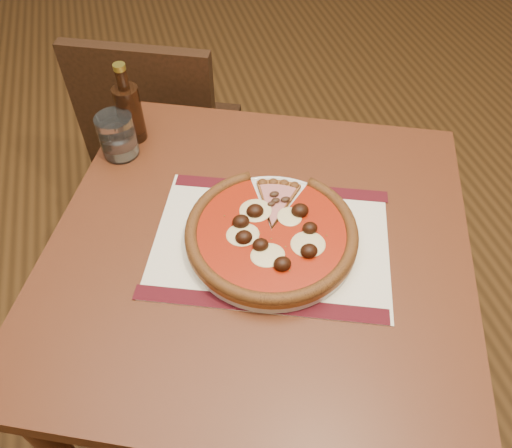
{
  "coord_description": "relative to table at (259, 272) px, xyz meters",
  "views": [
    {
      "loc": [
        -0.4,
        -1.27,
        1.5
      ],
      "look_at": [
        -0.24,
        -0.68,
        0.78
      ],
      "focal_mm": 35.0,
      "sensor_mm": 36.0,
      "label": 1
    }
  ],
  "objects": [
    {
      "name": "table",
      "position": [
        0.0,
        0.0,
        0.0
      ],
      "size": [
        1.06,
        1.06,
        0.75
      ],
      "rotation": [
        0.0,
        0.0,
        -0.43
      ],
      "color": "#632D17",
      "rests_on": "ground"
    },
    {
      "name": "chair_far",
      "position": [
        -0.12,
        0.7,
        -0.17
      ],
      "size": [
        0.53,
        0.53,
        0.85
      ],
      "rotation": [
        0.0,
        0.0,
        2.71
      ],
      "color": "black",
      "rests_on": "ground"
    },
    {
      "name": "ham_slice",
      "position": [
        0.07,
        0.07,
        0.13
      ],
      "size": [
        0.09,
        0.13,
        0.02
      ],
      "rotation": [
        0.0,
        0.0,
        1.16
      ],
      "color": "#945924",
      "rests_on": "plate"
    },
    {
      "name": "pizza",
      "position": [
        0.02,
        -0.01,
        0.13
      ],
      "size": [
        0.33,
        0.33,
        0.04
      ],
      "color": "#945924",
      "rests_on": "plate"
    },
    {
      "name": "bottle",
      "position": [
        -0.19,
        0.38,
        0.18
      ],
      "size": [
        0.06,
        0.06,
        0.19
      ],
      "color": "#361B0D",
      "rests_on": "table"
    },
    {
      "name": "plate",
      "position": [
        0.02,
        -0.01,
        0.11
      ],
      "size": [
        0.32,
        0.32,
        0.02
      ],
      "primitive_type": "cylinder",
      "color": "white",
      "rests_on": "placemat"
    },
    {
      "name": "placemat",
      "position": [
        0.02,
        -0.01,
        0.1
      ],
      "size": [
        0.53,
        0.46,
        0.0
      ],
      "primitive_type": "cube",
      "rotation": [
        0.0,
        0.0,
        -0.39
      ],
      "color": "white",
      "rests_on": "table"
    },
    {
      "name": "water_glass",
      "position": [
        -0.23,
        0.33,
        0.15
      ],
      "size": [
        0.1,
        0.1,
        0.1
      ],
      "primitive_type": "cylinder",
      "rotation": [
        0.0,
        0.0,
        0.27
      ],
      "color": "white",
      "rests_on": "table"
    }
  ]
}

